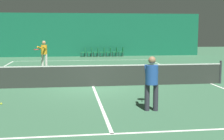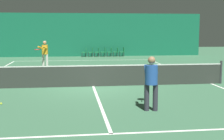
% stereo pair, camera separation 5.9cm
% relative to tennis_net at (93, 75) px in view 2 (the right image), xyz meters
% --- Properties ---
extents(ground_plane, '(60.00, 60.00, 0.00)m').
position_rel_tennis_net_xyz_m(ground_plane, '(0.00, 0.00, -0.51)').
color(ground_plane, '#386647').
extents(backdrop_curtain, '(23.00, 0.12, 4.03)m').
position_rel_tennis_net_xyz_m(backdrop_curtain, '(0.00, 15.89, 1.50)').
color(backdrop_curtain, '#146042').
rests_on(backdrop_curtain, ground).
extents(court_line_baseline_far, '(11.00, 0.10, 0.00)m').
position_rel_tennis_net_xyz_m(court_line_baseline_far, '(0.00, 11.90, -0.51)').
color(court_line_baseline_far, white).
rests_on(court_line_baseline_far, ground).
extents(court_line_service_far, '(8.25, 0.10, 0.00)m').
position_rel_tennis_net_xyz_m(court_line_service_far, '(0.00, 6.40, -0.51)').
color(court_line_service_far, white).
rests_on(court_line_service_far, ground).
extents(court_line_service_near, '(8.25, 0.10, 0.00)m').
position_rel_tennis_net_xyz_m(court_line_service_near, '(0.00, -6.40, -0.51)').
color(court_line_service_near, white).
rests_on(court_line_service_near, ground).
extents(court_line_sideline_right, '(0.10, 23.80, 0.00)m').
position_rel_tennis_net_xyz_m(court_line_sideline_right, '(5.50, 0.00, -0.51)').
color(court_line_sideline_right, white).
rests_on(court_line_sideline_right, ground).
extents(court_line_centre, '(0.10, 12.80, 0.00)m').
position_rel_tennis_net_xyz_m(court_line_centre, '(0.00, 0.00, -0.51)').
color(court_line_centre, white).
rests_on(court_line_centre, ground).
extents(tennis_net, '(12.00, 0.10, 1.07)m').
position_rel_tennis_net_xyz_m(tennis_net, '(0.00, 0.00, 0.00)').
color(tennis_net, '#2D332D').
rests_on(tennis_net, ground).
extents(player_near, '(0.61, 1.40, 1.69)m').
position_rel_tennis_net_xyz_m(player_near, '(1.50, -4.36, 0.47)').
color(player_near, '#2D2D38').
rests_on(player_near, ground).
extents(player_far, '(0.89, 1.42, 1.77)m').
position_rel_tennis_net_xyz_m(player_far, '(-2.73, 7.57, 0.52)').
color(player_far, beige).
rests_on(player_far, ground).
extents(courtside_chair_0, '(0.44, 0.44, 0.84)m').
position_rel_tennis_net_xyz_m(courtside_chair_0, '(0.26, 15.34, -0.03)').
color(courtside_chair_0, '#2D2D2D').
rests_on(courtside_chair_0, ground).
extents(courtside_chair_1, '(0.44, 0.44, 0.84)m').
position_rel_tennis_net_xyz_m(courtside_chair_1, '(0.85, 15.34, -0.03)').
color(courtside_chair_1, '#2D2D2D').
rests_on(courtside_chair_1, ground).
extents(courtside_chair_2, '(0.44, 0.44, 0.84)m').
position_rel_tennis_net_xyz_m(courtside_chair_2, '(1.45, 15.34, -0.03)').
color(courtside_chair_2, '#2D2D2D').
rests_on(courtside_chair_2, ground).
extents(courtside_chair_3, '(0.44, 0.44, 0.84)m').
position_rel_tennis_net_xyz_m(courtside_chair_3, '(2.04, 15.34, -0.03)').
color(courtside_chair_3, '#2D2D2D').
rests_on(courtside_chair_3, ground).
extents(courtside_chair_4, '(0.44, 0.44, 0.84)m').
position_rel_tennis_net_xyz_m(courtside_chair_4, '(2.63, 15.34, -0.03)').
color(courtside_chair_4, '#2D2D2D').
rests_on(courtside_chair_4, ground).
extents(courtside_chair_5, '(0.44, 0.44, 0.84)m').
position_rel_tennis_net_xyz_m(courtside_chair_5, '(3.22, 15.34, -0.03)').
color(courtside_chair_5, '#2D2D2D').
rests_on(courtside_chair_5, ground).
extents(courtside_chair_6, '(0.44, 0.44, 0.84)m').
position_rel_tennis_net_xyz_m(courtside_chair_6, '(3.81, 15.34, -0.03)').
color(courtside_chair_6, '#2D2D2D').
rests_on(courtside_chair_6, ground).
extents(tennis_ball, '(0.07, 0.07, 0.07)m').
position_rel_tennis_net_xyz_m(tennis_ball, '(-3.30, -2.97, -0.48)').
color(tennis_ball, '#D1DB33').
rests_on(tennis_ball, ground).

